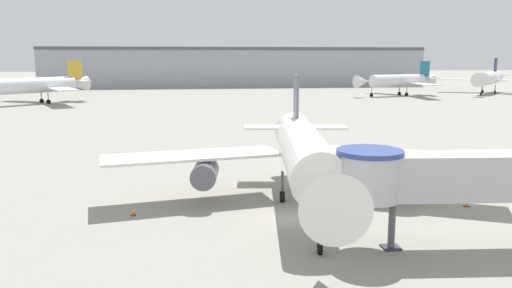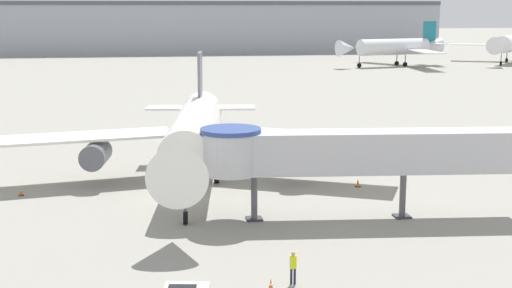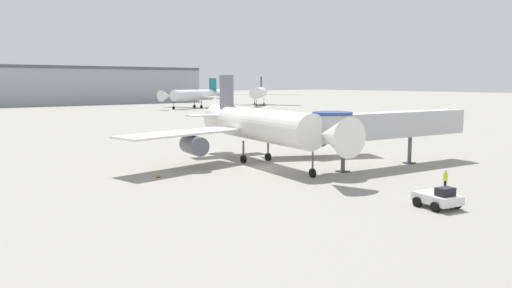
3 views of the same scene
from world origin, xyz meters
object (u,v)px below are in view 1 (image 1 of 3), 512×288
at_px(background_jet_teal_tail, 399,81).
at_px(background_jet_navy_tail, 489,78).
at_px(traffic_cone_starboard_wing, 467,203).
at_px(background_jet_gold_tail, 36,85).
at_px(main_airplane, 305,154).
at_px(jet_bridge, 487,175).
at_px(traffic_cone_port_wing, 133,212).

height_order(background_jet_teal_tail, background_jet_navy_tail, background_jet_navy_tail).
bearing_deg(background_jet_navy_tail, traffic_cone_starboard_wing, -79.43).
distance_m(traffic_cone_starboard_wing, background_jet_gold_tail, 116.35).
bearing_deg(main_airplane, traffic_cone_starboard_wing, 0.58).
xyz_separation_m(background_jet_teal_tail, background_jet_navy_tail, (33.18, 4.99, 0.37)).
height_order(traffic_cone_starboard_wing, background_jet_gold_tail, background_jet_gold_tail).
bearing_deg(background_jet_gold_tail, jet_bridge, -14.01).
relative_size(jet_bridge, background_jet_navy_tail, 0.82).
height_order(background_jet_gold_tail, background_jet_navy_tail, background_jet_navy_tail).
bearing_deg(background_jet_teal_tail, background_jet_navy_tail, 83.81).
xyz_separation_m(main_airplane, traffic_cone_starboard_wing, (13.08, -1.60, -4.02)).
bearing_deg(traffic_cone_starboard_wing, traffic_cone_port_wing, 177.26).
bearing_deg(main_airplane, background_jet_navy_tail, 59.91).
xyz_separation_m(jet_bridge, traffic_cone_port_wing, (-22.69, 9.52, -4.40)).
distance_m(jet_bridge, background_jet_gold_tail, 121.52).
bearing_deg(traffic_cone_starboard_wing, main_airplane, 173.01).
distance_m(background_jet_gold_tail, background_jet_navy_tail, 138.16).
relative_size(background_jet_teal_tail, background_jet_gold_tail, 1.18).
bearing_deg(traffic_cone_port_wing, main_airplane, 1.42).
bearing_deg(traffic_cone_port_wing, traffic_cone_starboard_wing, -2.74).
height_order(traffic_cone_starboard_wing, background_jet_navy_tail, background_jet_navy_tail).
distance_m(main_airplane, background_jet_navy_tail, 146.02).
bearing_deg(background_jet_navy_tail, background_jet_gold_tail, -128.89).
height_order(traffic_cone_port_wing, background_jet_teal_tail, background_jet_teal_tail).
bearing_deg(background_jet_navy_tail, background_jet_teal_tail, -127.86).
xyz_separation_m(traffic_cone_starboard_wing, background_jet_teal_tail, (42.96, 112.20, 4.39)).
bearing_deg(traffic_cone_port_wing, jet_bridge, -22.77).
bearing_deg(jet_bridge, traffic_cone_starboard_wing, 70.27).
xyz_separation_m(main_airplane, background_jet_navy_tail, (89.22, 115.59, 0.74)).
xyz_separation_m(traffic_cone_starboard_wing, traffic_cone_port_wing, (-26.54, 1.27, -0.03)).
relative_size(traffic_cone_port_wing, background_jet_teal_tail, 0.02).
relative_size(main_airplane, background_jet_teal_tail, 1.05).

